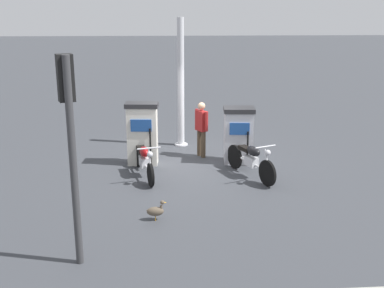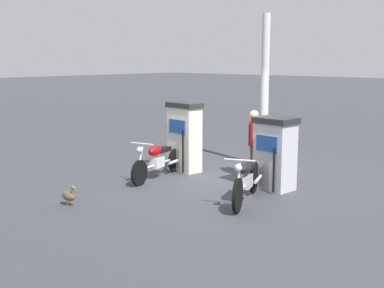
{
  "view_description": "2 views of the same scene",
  "coord_description": "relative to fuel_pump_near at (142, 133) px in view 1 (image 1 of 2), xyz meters",
  "views": [
    {
      "loc": [
        12.38,
        -0.67,
        4.08
      ],
      "look_at": [
        1.16,
        -0.03,
        0.87
      ],
      "focal_mm": 44.97,
      "sensor_mm": 36.0,
      "label": 1
    },
    {
      "loc": [
        8.78,
        6.9,
        2.73
      ],
      "look_at": [
        0.64,
        -0.45,
        0.85
      ],
      "focal_mm": 47.12,
      "sensor_mm": 36.0,
      "label": 2
    }
  ],
  "objects": [
    {
      "name": "wandering_duck",
      "position": [
        3.6,
        0.4,
        -0.65
      ],
      "size": [
        0.18,
        0.41,
        0.42
      ],
      "color": "brown",
      "rests_on": "ground"
    },
    {
      "name": "motorcycle_far_pump",
      "position": [
        1.2,
        2.72,
        -0.38
      ],
      "size": [
        1.94,
        0.95,
        0.95
      ],
      "color": "black",
      "rests_on": "ground"
    },
    {
      "name": "motorcycle_near_pump",
      "position": [
        0.98,
        0.07,
        -0.41
      ],
      "size": [
        2.06,
        0.73,
        0.92
      ],
      "color": "black",
      "rests_on": "ground"
    },
    {
      "name": "canopy_support_pole",
      "position": [
        -1.78,
        1.09,
        0.98
      ],
      "size": [
        0.4,
        0.4,
        3.81
      ],
      "color": "silver",
      "rests_on": "ground"
    },
    {
      "name": "roadside_traffic_light",
      "position": [
        5.11,
        -0.86,
        1.49
      ],
      "size": [
        0.4,
        0.3,
        3.41
      ],
      "color": "#38383A",
      "rests_on": "ground"
    },
    {
      "name": "fuel_pump_near",
      "position": [
        0.0,
        0.0,
        0.0
      ],
      "size": [
        0.59,
        0.89,
        1.68
      ],
      "color": "silver",
      "rests_on": "ground"
    },
    {
      "name": "attendant_person",
      "position": [
        -0.59,
        1.62,
        0.03
      ],
      "size": [
        0.54,
        0.36,
        1.56
      ],
      "color": "#473828",
      "rests_on": "ground"
    },
    {
      "name": "fuel_pump_far",
      "position": [
        0.0,
        2.57,
        -0.08
      ],
      "size": [
        0.69,
        0.86,
        1.52
      ],
      "color": "silver",
      "rests_on": "ground"
    },
    {
      "name": "ground_plane",
      "position": [
        0.01,
        1.29,
        -0.85
      ],
      "size": [
        120.0,
        120.0,
        0.0
      ],
      "primitive_type": "plane",
      "color": "#383A3F"
    }
  ]
}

